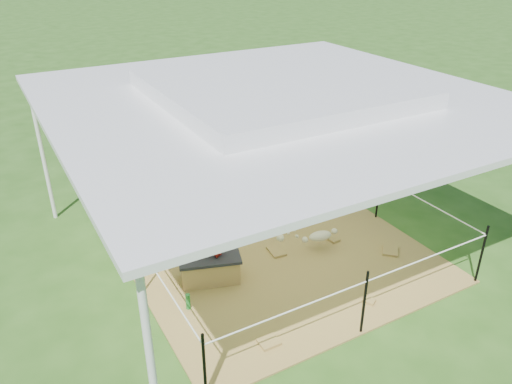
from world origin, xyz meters
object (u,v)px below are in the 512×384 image
straw_bale (210,269)px  green_bottle (188,302)px  foal (320,234)px  distant_person (197,88)px  pony (265,202)px  woman (214,228)px  trash_barrel (285,96)px  picnic_table_near (177,102)px  picnic_table_far (271,70)px

straw_bale → green_bottle: bearing=-140.7°
foal → distant_person: (1.39, 8.30, 0.34)m
green_bottle → pony: size_ratio=0.23×
green_bottle → pony: 2.63m
straw_bale → foal: foal is taller
woman → distant_person: woman is taller
straw_bale → distant_person: distant_person is taller
trash_barrel → picnic_table_near: (-2.92, 1.36, -0.11)m
foal → picnic_table_far: (4.97, 9.93, 0.12)m
pony → foal: (0.39, -1.16, -0.16)m
trash_barrel → woman: bearing=-129.2°
trash_barrel → picnic_table_far: bearing=66.1°
pony → picnic_table_near: 7.05m
trash_barrel → distant_person: (-2.18, 1.53, 0.18)m
straw_bale → distant_person: size_ratio=0.67×
foal → straw_bale: bearing=-174.3°
foal → trash_barrel: bearing=71.1°
pony → foal: 1.23m
woman → trash_barrel: size_ratio=1.10×
straw_bale → trash_barrel: size_ratio=0.92×
straw_bale → woman: size_ratio=0.83×
green_bottle → picnic_table_near: 9.05m
pony → picnic_table_near: size_ratio=0.60×
picnic_table_near → distant_person: bearing=17.7°
picnic_table_far → distant_person: 3.94m
pony → picnic_table_near: pony is taller
picnic_table_near → distant_person: distant_person is taller
picnic_table_far → picnic_table_near: bearing=-148.4°
straw_bale → picnic_table_far: (6.94, 9.83, 0.21)m
green_bottle → foal: bearing=7.7°
straw_bale → woman: (0.10, 0.00, 0.71)m
woman → green_bottle: (-0.65, -0.45, -0.78)m
foal → trash_barrel: size_ratio=1.06×
pony → foal: pony is taller
picnic_table_near → picnic_table_far: bearing=27.6°
pony → green_bottle: bearing=128.3°
green_bottle → pony: bearing=35.2°
foal → picnic_table_far: picnic_table_far is taller
woman → pony: 1.88m
woman → foal: woman is taller
foal → trash_barrel: (3.57, 6.77, 0.16)m
green_bottle → foal: foal is taller
woman → green_bottle: woman is taller
foal → green_bottle: bearing=-163.4°
foal → picnic_table_near: picnic_table_near is taller
straw_bale → trash_barrel: (5.54, 6.66, 0.25)m
straw_bale → green_bottle: size_ratio=3.60×
woman → picnic_table_near: 8.43m
straw_bale → trash_barrel: bearing=50.3°
distant_person → pony: bearing=80.0°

